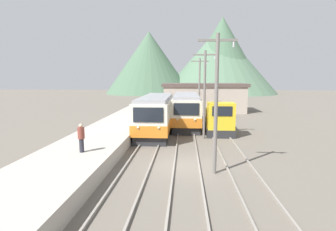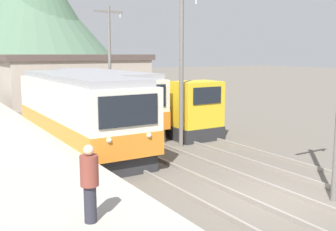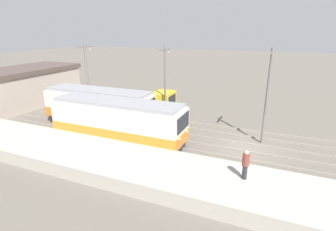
# 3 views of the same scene
# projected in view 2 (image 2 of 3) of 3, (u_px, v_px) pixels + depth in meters

# --- Properties ---
(ground_plane) EXTENTS (200.00, 200.00, 0.00)m
(ground_plane) POSITION_uv_depth(u_px,v_px,m) (268.00, 201.00, 11.82)
(ground_plane) COLOR #665E54
(track_left) EXTENTS (1.54, 60.00, 0.14)m
(track_left) POSITION_uv_depth(u_px,v_px,m) (198.00, 217.00, 10.46)
(track_left) COLOR gray
(track_left) RESTS_ON ground
(track_center) EXTENTS (1.54, 60.00, 0.14)m
(track_center) POSITION_uv_depth(u_px,v_px,m) (272.00, 197.00, 11.91)
(track_center) COLOR gray
(track_center) RESTS_ON ground
(track_right) EXTENTS (1.54, 60.00, 0.14)m
(track_right) POSITION_uv_depth(u_px,v_px,m) (335.00, 181.00, 13.47)
(track_right) COLOR gray
(track_right) RESTS_ON ground
(commuter_train_left) EXTENTS (2.84, 10.77, 3.46)m
(commuter_train_left) POSITION_uv_depth(u_px,v_px,m) (78.00, 114.00, 18.11)
(commuter_train_left) COLOR #28282B
(commuter_train_left) RESTS_ON ground
(commuter_train_center) EXTENTS (2.84, 10.53, 3.41)m
(commuter_train_center) POSITION_uv_depth(u_px,v_px,m) (103.00, 102.00, 22.85)
(commuter_train_center) COLOR #28282B
(commuter_train_center) RESTS_ON ground
(shunting_locomotive) EXTENTS (2.40, 5.42, 3.00)m
(shunting_locomotive) POSITION_uv_depth(u_px,v_px,m) (180.00, 113.00, 21.39)
(shunting_locomotive) COLOR #28282B
(shunting_locomotive) RESTS_ON ground
(catenary_mast_mid) EXTENTS (2.00, 0.20, 7.35)m
(catenary_mast_mid) POSITION_uv_depth(u_px,v_px,m) (182.00, 62.00, 18.20)
(catenary_mast_mid) COLOR slate
(catenary_mast_mid) RESTS_ON ground
(catenary_mast_far) EXTENTS (2.00, 0.20, 7.35)m
(catenary_mast_far) POSITION_uv_depth(u_px,v_px,m) (110.00, 60.00, 25.19)
(catenary_mast_far) COLOR slate
(catenary_mast_far) RESTS_ON ground
(person_on_platform) EXTENTS (0.38, 0.38, 1.65)m
(person_on_platform) POSITION_uv_depth(u_px,v_px,m) (90.00, 181.00, 8.05)
(person_on_platform) COLOR #282833
(person_on_platform) RESTS_ON platform_left
(station_building) EXTENTS (12.60, 6.30, 4.30)m
(station_building) POSITION_uv_depth(u_px,v_px,m) (76.00, 79.00, 34.87)
(station_building) COLOR #AD9E8E
(station_building) RESTS_ON ground
(mountain_backdrop) EXTENTS (57.18, 38.85, 25.22)m
(mountain_backdrop) POSITION_uv_depth(u_px,v_px,m) (7.00, 18.00, 77.12)
(mountain_backdrop) COLOR #517056
(mountain_backdrop) RESTS_ON ground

